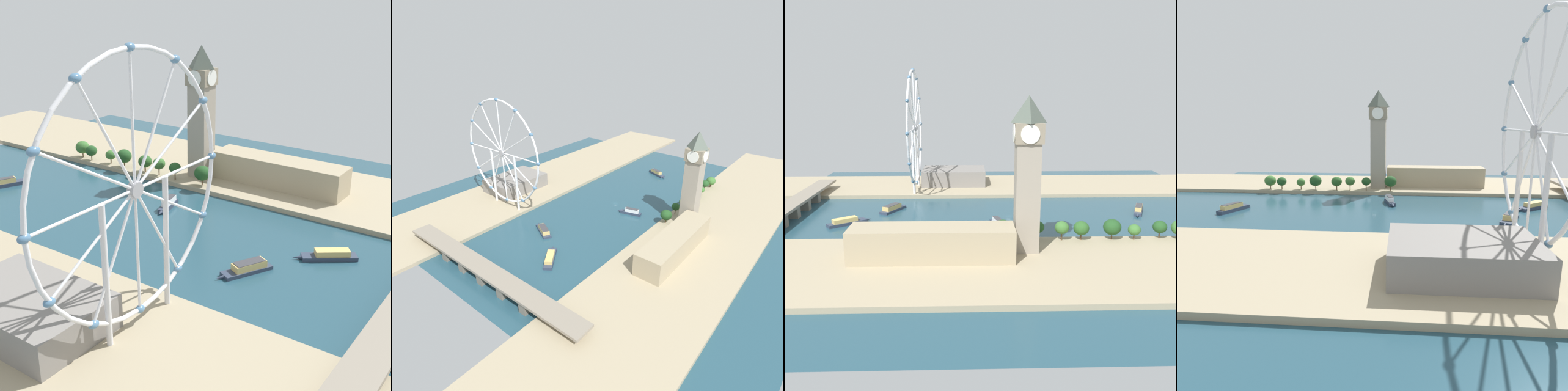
{
  "view_description": "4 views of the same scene",
  "coord_description": "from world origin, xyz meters",
  "views": [
    {
      "loc": [
        229.9,
        208.78,
        133.32
      ],
      "look_at": [
        -17.76,
        36.16,
        16.32
      ],
      "focal_mm": 52.75,
      "sensor_mm": 36.0,
      "label": 1
    },
    {
      "loc": [
        -185.64,
        275.59,
        163.08
      ],
      "look_at": [
        16.94,
        26.13,
        13.82
      ],
      "focal_mm": 31.64,
      "sensor_mm": 36.0,
      "label": 2
    },
    {
      "loc": [
        -321.08,
        30.46,
        93.9
      ],
      "look_at": [
        17.62,
        21.22,
        12.09
      ],
      "focal_mm": 40.47,
      "sensor_mm": 36.0,
      "label": 3
    },
    {
      "loc": [
        249.41,
        19.41,
        65.08
      ],
      "look_at": [
        13.87,
        -0.15,
        14.89
      ],
      "focal_mm": 32.84,
      "sensor_mm": 36.0,
      "label": 4
    }
  ],
  "objects": [
    {
      "name": "tour_boat_0",
      "position": [
        6.62,
        -102.22,
        2.44
      ],
      "size": [
        28.39,
        15.65,
        5.89
      ],
      "rotation": [
        0.0,
        0.0,
        2.72
      ],
      "color": "#2D384C",
      "rests_on": "ground_plane"
    },
    {
      "name": "tour_boat_3",
      "position": [
        -25.66,
        10.33,
        2.62
      ],
      "size": [
        24.56,
        9.91,
        6.34
      ],
      "rotation": [
        0.0,
        0.0,
        0.25
      ],
      "color": "#2D384C",
      "rests_on": "ground_plane"
    },
    {
      "name": "tour_boat_2",
      "position": [
        -18.19,
        117.23,
        2.11
      ],
      "size": [
        22.57,
        28.78,
        5.11
      ],
      "rotation": [
        0.0,
        0.0,
        5.34
      ],
      "color": "#2D384C",
      "rests_on": "ground_plane"
    },
    {
      "name": "tree_row_embankment",
      "position": [
        -63.6,
        -46.81,
        10.82
      ],
      "size": [
        11.95,
        120.58,
        13.3
      ],
      "color": "#513823",
      "rests_on": "riverbank_left"
    },
    {
      "name": "tour_boat_1",
      "position": [
        16.93,
        90.44,
        2.3
      ],
      "size": [
        28.76,
        18.2,
        5.49
      ],
      "rotation": [
        0.0,
        0.0,
        5.81
      ],
      "color": "#2D384C",
      "rests_on": "ground_plane"
    },
    {
      "name": "riverside_hall",
      "position": [
        108.67,
        44.63,
        10.31
      ],
      "size": [
        41.72,
        60.56,
        14.62
      ],
      "primitive_type": "cube",
      "color": "gray",
      "rests_on": "riverbank_right"
    },
    {
      "name": "ground_plane",
      "position": [
        0.0,
        0.0,
        0.0
      ],
      "size": [
        375.42,
        375.42,
        0.0
      ],
      "primitive_type": "plane",
      "color": "#234756"
    },
    {
      "name": "clock_tower",
      "position": [
        -80.2,
        -2.58,
        48.81
      ],
      "size": [
        16.69,
        16.69,
        87.96
      ],
      "color": "gray",
      "rests_on": "riverbank_left"
    },
    {
      "name": "ferris_wheel",
      "position": [
        81.94,
        78.78,
        58.97
      ],
      "size": [
        106.14,
        3.2,
        109.08
      ],
      "color": "silver",
      "rests_on": "riverbank_right"
    },
    {
      "name": "parliament_block",
      "position": [
        -92.33,
        50.47,
        12.13
      ],
      "size": [
        22.0,
        90.08,
        18.25
      ],
      "primitive_type": "cube",
      "color": "tan",
      "rests_on": "riverbank_left"
    },
    {
      "name": "riverbank_left",
      "position": [
        -102.71,
        0.0,
        1.5
      ],
      "size": [
        90.0,
        520.0,
        3.0
      ],
      "primitive_type": "cube",
      "color": "tan",
      "rests_on": "ground_plane"
    }
  ]
}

